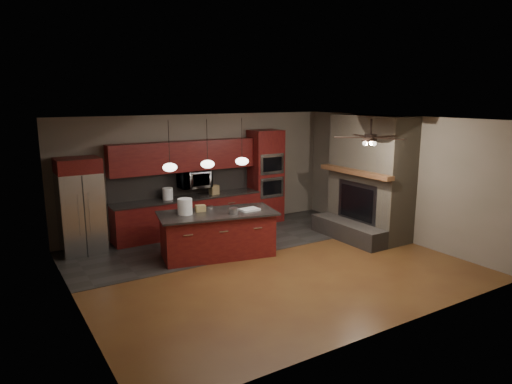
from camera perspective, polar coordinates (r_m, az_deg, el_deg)
ground at (r=8.99m, az=1.42°, el=-9.08°), size 7.00×7.00×0.00m
ceiling at (r=8.40m, az=1.52°, el=9.05°), size 7.00×6.00×0.02m
back_wall at (r=11.17m, az=-6.99°, el=2.44°), size 7.00×0.02×2.80m
right_wall at (r=10.87m, az=17.11°, el=1.74°), size 0.02×6.00×2.80m
left_wall at (r=7.33m, az=-22.13°, el=-3.33°), size 0.02×6.00×2.80m
slate_tile_patch at (r=10.45m, az=-4.01°, el=-6.04°), size 7.00×2.40×0.01m
fireplace_column at (r=10.82m, az=13.87°, el=1.32°), size 1.30×2.10×2.80m
back_cabinetry at (r=10.85m, az=-8.63°, el=-0.61°), size 3.59×0.64×2.20m
oven_tower at (r=11.75m, az=1.21°, el=1.95°), size 0.80×0.63×2.38m
microwave at (r=10.85m, az=-7.74°, el=1.60°), size 0.73×0.41×0.50m
refrigerator at (r=10.04m, az=-21.07°, el=-1.67°), size 0.85×0.75×2.00m
kitchen_island at (r=9.36m, az=-4.82°, el=-5.24°), size 2.52×1.54×0.92m
white_bucket at (r=9.13m, az=-8.88°, el=-1.80°), size 0.39×0.39×0.32m
paint_can at (r=9.09m, az=-2.82°, el=-2.37°), size 0.23×0.23×0.12m
paint_tray at (r=9.36m, az=-0.83°, el=-2.19°), size 0.40×0.29×0.04m
cardboard_box at (r=9.34m, az=-6.97°, el=-2.03°), size 0.22×0.18×0.13m
counter_bucket at (r=10.60m, az=-10.98°, el=-0.21°), size 0.29×0.29×0.27m
counter_box at (r=11.01m, az=-5.26°, el=0.29°), size 0.22×0.18×0.23m
pendant_left at (r=8.36m, az=-10.72°, el=3.08°), size 0.26×0.26×0.92m
pendant_center at (r=8.65m, az=-6.08°, el=3.51°), size 0.26×0.26×0.92m
pendant_right at (r=9.00m, az=-1.76°, el=3.89°), size 0.26×0.26×0.92m
ceiling_fan at (r=8.96m, az=14.13°, el=6.68°), size 1.27×1.33×0.41m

